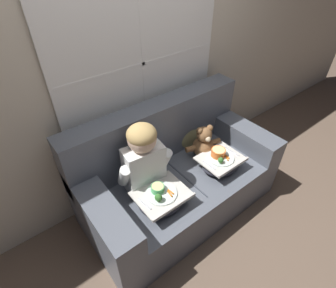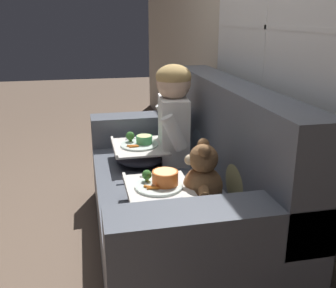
{
  "view_description": "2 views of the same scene",
  "coord_description": "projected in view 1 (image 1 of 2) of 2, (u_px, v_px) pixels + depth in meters",
  "views": [
    {
      "loc": [
        -1.11,
        -1.23,
        2.12
      ],
      "look_at": [
        -0.08,
        0.07,
        0.77
      ],
      "focal_mm": 28.0,
      "sensor_mm": 36.0,
      "label": 1
    },
    {
      "loc": [
        2.06,
        -0.49,
        1.35
      ],
      "look_at": [
        0.06,
        -0.05,
        0.68
      ],
      "focal_mm": 42.0,
      "sensor_mm": 36.0,
      "label": 2
    }
  ],
  "objects": [
    {
      "name": "child_figure",
      "position": [
        143.0,
        156.0,
        2.01
      ],
      "size": [
        0.46,
        0.23,
        0.63
      ],
      "color": "white",
      "rests_on": "couch"
    },
    {
      "name": "ground_plane",
      "position": [
        179.0,
        204.0,
        2.62
      ],
      "size": [
        14.0,
        14.0,
        0.0
      ],
      "primitive_type": "plane",
      "color": "brown"
    },
    {
      "name": "throw_pillow_behind_child",
      "position": [
        131.0,
        160.0,
        2.25
      ],
      "size": [
        0.34,
        0.16,
        0.35
      ],
      "color": "slate",
      "rests_on": "couch"
    },
    {
      "name": "throw_pillow_behind_teddy",
      "position": [
        189.0,
        132.0,
        2.57
      ],
      "size": [
        0.33,
        0.16,
        0.34
      ],
      "color": "#898456",
      "rests_on": "couch"
    },
    {
      "name": "couch",
      "position": [
        175.0,
        175.0,
        2.44
      ],
      "size": [
        1.76,
        0.9,
        0.99
      ],
      "color": "#565B66",
      "rests_on": "ground_plane"
    },
    {
      "name": "wall_back_with_window",
      "position": [
        140.0,
        61.0,
        2.14
      ],
      "size": [
        8.0,
        0.08,
        2.6
      ],
      "color": "beige",
      "rests_on": "ground_plane"
    },
    {
      "name": "teddy_bear",
      "position": [
        203.0,
        144.0,
        2.45
      ],
      "size": [
        0.36,
        0.26,
        0.33
      ],
      "color": "brown",
      "rests_on": "couch"
    },
    {
      "name": "lap_tray_child",
      "position": [
        161.0,
        198.0,
        2.05
      ],
      "size": [
        0.4,
        0.34,
        0.2
      ],
      "color": "#2D2D38",
      "rests_on": "child_figure"
    },
    {
      "name": "lap_tray_teddy",
      "position": [
        220.0,
        162.0,
        2.36
      ],
      "size": [
        0.38,
        0.32,
        0.2
      ],
      "color": "#2D2D38",
      "rests_on": "teddy_bear"
    }
  ]
}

